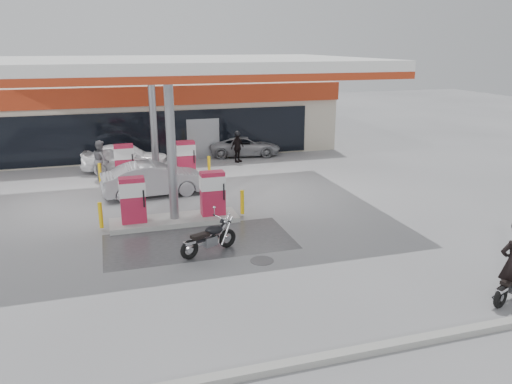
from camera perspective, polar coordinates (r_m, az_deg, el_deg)
ground at (r=16.22m, az=-8.26°, el=-5.82°), size 90.00×90.00×0.00m
wet_patch at (r=16.29m, az=-6.52°, el=-5.65°), size 6.00×3.00×0.00m
drain_cover at (r=14.83m, az=0.69°, el=-7.85°), size 0.70×0.70×0.01m
kerb at (r=10.16m, az=-1.72°, el=-20.13°), size 28.00×0.25×0.15m
store_building at (r=31.15m, az=-13.03°, el=8.59°), size 22.00×8.22×4.00m
canopy at (r=19.99m, az=-11.20°, el=13.82°), size 16.00×10.02×5.51m
pump_island_near at (r=17.84m, az=-9.36°, el=-1.34°), size 5.14×1.30×1.78m
pump_island_far at (r=23.59m, az=-11.36°, el=2.99°), size 5.14×1.30×1.78m
parked_motorcycle at (r=15.26m, az=-5.31°, el=-5.35°), size 1.90×1.01×1.03m
sedan_white at (r=25.66m, az=-14.70°, el=3.88°), size 4.44×2.38×1.43m
attendant at (r=24.43m, az=-17.29°, el=3.53°), size 0.80×0.97×1.84m
hatchback_silver at (r=21.25m, az=-11.60°, el=1.44°), size 4.37×1.82×1.41m
parked_car_right at (r=28.44m, az=-1.30°, el=5.30°), size 4.26×2.49×1.11m
biker_walking at (r=26.76m, az=-2.14°, el=5.11°), size 1.00×0.84×1.60m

